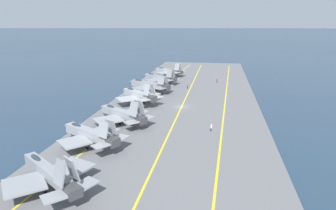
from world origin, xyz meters
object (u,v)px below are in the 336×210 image
(parked_jet_fourth, at_px, (138,95))
(parked_jet_fifth, at_px, (148,85))
(crew_purple_vest, at_px, (188,86))
(crew_red_vest, at_px, (217,80))
(parked_jet_third, at_px, (121,114))
(parked_jet_second, at_px, (89,134))
(crew_white_vest, at_px, (211,127))
(parked_jet_seventh, at_px, (168,71))
(parked_jet_sixth, at_px, (159,77))
(parked_jet_nearest, at_px, (49,172))

(parked_jet_fourth, relative_size, parked_jet_fifth, 0.84)
(crew_purple_vest, xyz_separation_m, crew_red_vest, (12.35, -10.05, 0.03))
(parked_jet_fifth, bearing_deg, parked_jet_third, -177.55)
(parked_jet_second, bearing_deg, parked_jet_third, -6.82)
(crew_white_vest, bearing_deg, parked_jet_seventh, 17.54)
(crew_red_vest, bearing_deg, parked_jet_fourth, 147.76)
(parked_jet_seventh, relative_size, crew_white_vest, 8.66)
(parked_jet_fourth, relative_size, parked_jet_sixth, 0.89)
(parked_jet_second, height_order, parked_jet_fifth, parked_jet_second)
(parked_jet_fifth, bearing_deg, crew_red_vest, -49.49)
(parked_jet_second, xyz_separation_m, parked_jet_fifth, (46.25, -0.27, -0.16))
(parked_jet_second, xyz_separation_m, crew_red_vest, (65.47, -22.78, -1.56))
(parked_jet_fourth, xyz_separation_m, parked_jet_seventh, (45.89, -0.78, -0.45))
(parked_jet_second, distance_m, parked_jet_third, 13.97)
(parked_jet_fifth, bearing_deg, parked_jet_seventh, -2.82)
(parked_jet_fifth, bearing_deg, parked_jet_sixth, -3.45)
(parked_jet_nearest, distance_m, crew_red_vest, 83.50)
(parked_jet_nearest, height_order, crew_red_vest, parked_jet_nearest)
(crew_white_vest, height_order, crew_purple_vest, crew_white_vest)
(parked_jet_third, distance_m, crew_purple_vest, 40.80)
(crew_white_vest, bearing_deg, parked_jet_fourth, 47.99)
(parked_jet_second, xyz_separation_m, crew_white_vest, (11.71, -22.36, -1.55))
(crew_purple_vest, distance_m, crew_red_vest, 15.93)
(crew_white_vest, bearing_deg, parked_jet_second, 117.64)
(parked_jet_fourth, bearing_deg, parked_jet_second, 178.15)
(parked_jet_nearest, xyz_separation_m, parked_jet_fourth, (46.02, -0.21, 0.07))
(parked_jet_fourth, relative_size, crew_white_vest, 8.16)
(parked_jet_sixth, relative_size, parked_jet_seventh, 1.06)
(parked_jet_nearest, distance_m, crew_white_vest, 34.42)
(crew_purple_vest, bearing_deg, parked_jet_fourth, 152.13)
(crew_purple_vest, bearing_deg, parked_jet_second, 166.53)
(parked_jet_seventh, relative_size, crew_purple_vest, 8.96)
(parked_jet_third, relative_size, parked_jet_fifth, 0.92)
(parked_jet_second, height_order, parked_jet_third, parked_jet_third)
(parked_jet_nearest, xyz_separation_m, parked_jet_seventh, (91.91, -0.99, -0.38))
(crew_red_vest, bearing_deg, parked_jet_nearest, 164.73)
(parked_jet_nearest, distance_m, parked_jet_fourth, 46.02)
(parked_jet_nearest, distance_m, crew_purple_vest, 69.24)
(parked_jet_nearest, bearing_deg, crew_white_vest, -38.86)
(parked_jet_nearest, height_order, crew_white_vest, parked_jet_nearest)
(parked_jet_third, distance_m, crew_red_vest, 55.77)
(parked_jet_third, height_order, parked_jet_fifth, parked_jet_third)
(crew_red_vest, bearing_deg, parked_jet_fifth, 130.51)
(parked_jet_second, xyz_separation_m, parked_jet_sixth, (60.54, -1.14, -0.29))
(parked_jet_third, distance_m, parked_jet_sixth, 46.68)
(parked_jet_fourth, distance_m, crew_purple_vest, 25.14)
(parked_jet_third, bearing_deg, crew_red_vest, -22.25)
(parked_jet_fourth, height_order, crew_red_vest, parked_jet_fourth)
(parked_jet_second, bearing_deg, parked_jet_sixth, -1.08)
(parked_jet_nearest, distance_m, parked_jet_sixth, 75.61)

